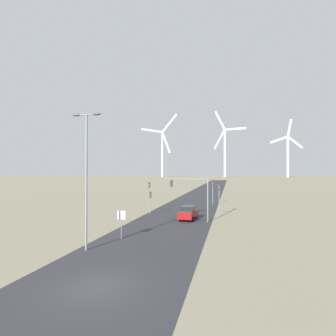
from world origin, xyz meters
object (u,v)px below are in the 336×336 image
Objects in this scene: traffic_light_mast_overhead at (192,189)px; wind_turbine_far_left at (162,149)px; traffic_light_post_mid_left at (149,190)px; traffic_light_post_mid_right at (213,187)px; streetlamp at (86,166)px; car_approaching at (188,213)px; traffic_light_post_near_right at (219,193)px; wind_turbine_center at (288,152)px; wind_turbine_left at (225,147)px; traffic_light_post_near_left at (150,197)px; stop_sign_near at (121,219)px.

wind_turbine_far_left is (-63.35, 227.95, 25.03)m from traffic_light_mast_overhead.
wind_turbine_far_left is at bearing 104.09° from traffic_light_post_mid_left.
traffic_light_mast_overhead is at bearing -94.91° from traffic_light_post_mid_right.
streetlamp reaches higher than car_approaching.
wind_turbine_center reaches higher than traffic_light_post_near_right.
traffic_light_mast_overhead reaches higher than traffic_light_post_mid_left.
wind_turbine_left is at bearing 90.51° from traffic_light_post_mid_right.
traffic_light_mast_overhead is (-1.50, -17.45, 0.86)m from traffic_light_post_mid_right.
car_approaching is 237.02m from wind_turbine_far_left.
traffic_light_post_mid_right is (8.43, 12.80, 0.82)m from traffic_light_post_near_left.
traffic_light_post_mid_right reaches higher than stop_sign_near.
wind_turbine_far_left is at bearing -176.34° from wind_turbine_center.
traffic_light_post_near_left is 10.18m from traffic_light_post_near_right.
stop_sign_near is at bearing -112.66° from car_approaching.
traffic_light_post_mid_right is at bearing 56.62° from traffic_light_post_near_left.
traffic_light_post_mid_left is 10.32m from car_approaching.
car_approaching is at bearing -136.28° from traffic_light_post_near_right.
streetlamp is at bearing -111.69° from car_approaching.
stop_sign_near is 28.21m from traffic_light_post_mid_right.
wind_turbine_left reaches higher than traffic_light_mast_overhead.
wind_turbine_left is (6.53, 227.78, 27.08)m from traffic_light_post_near_left.
traffic_light_post_near_left is 0.78× the size of car_approaching.
traffic_light_post_mid_left reaches higher than car_approaching.
traffic_light_post_near_right is 11.71m from traffic_light_post_mid_left.
traffic_light_post_mid_right is 216.58m from wind_turbine_left.
traffic_light_post_mid_right is 221.78m from wind_turbine_far_left.
traffic_light_post_near_left is 0.06× the size of wind_turbine_center.
traffic_light_mast_overhead is (-3.20, -4.81, 0.79)m from traffic_light_post_near_right.
streetlamp is 0.20× the size of wind_turbine_center.
traffic_light_post_mid_right is (8.09, 31.28, -3.55)m from streetlamp.
wind_turbine_center is at bearing 3.21° from wind_turbine_left.
streetlamp is 3.38× the size of traffic_light_post_near_left.
traffic_light_post_near_right reaches higher than traffic_light_post_near_left.
traffic_light_post_near_right reaches higher than traffic_light_post_mid_right.
wind_turbine_center is at bearing 75.45° from streetlamp.
traffic_light_post_mid_left is at bearing 110.28° from traffic_light_post_near_left.
traffic_light_post_near_left is 0.74× the size of traffic_light_post_mid_right.
wind_turbine_left is at bearing 90.10° from traffic_light_mast_overhead.
stop_sign_near is 17.03m from traffic_light_post_near_right.
streetlamp is at bearing -91.44° from wind_turbine_left.
wind_turbine_far_left is at bearing 104.18° from traffic_light_post_near_left.
streetlamp is 4.19× the size of stop_sign_near.
wind_turbine_far_left reaches higher than traffic_light_post_near_right.
traffic_light_post_mid_right is at bearing -72.88° from wind_turbine_far_left.
streetlamp is 0.17× the size of wind_turbine_far_left.
traffic_light_post_near_left is 7.36m from car_approaching.
wind_turbine_far_left is (-66.55, 223.14, 25.82)m from traffic_light_post_near_right.
traffic_light_post_mid_right is 0.79× the size of traffic_light_mast_overhead.
traffic_light_post_near_right is at bearing 60.11° from stop_sign_near.
streetlamp is 21.35m from traffic_light_post_near_right.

